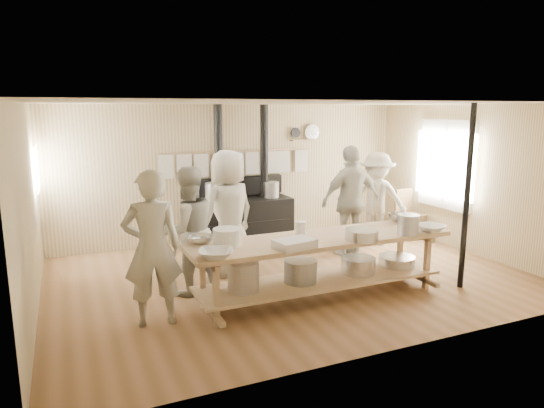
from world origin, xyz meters
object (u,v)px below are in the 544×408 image
object	(u,v)px
cook_far_left	(152,248)
cook_center	(229,213)
cook_left	(188,231)
chair	(409,224)
cook_right	(351,201)
stove	(243,216)
roasting_pan	(295,244)
prep_table	(320,261)
cook_by_window	(376,199)

from	to	relation	value
cook_far_left	cook_center	size ratio (longest dim) A/B	0.97
cook_center	cook_left	bearing A→B (deg)	12.57
cook_center	chair	size ratio (longest dim) A/B	2.01
cook_right	stove	bearing A→B (deg)	-44.54
cook_center	roasting_pan	bearing A→B (deg)	75.68
prep_table	cook_right	distance (m)	2.20
cook_right	roasting_pan	bearing A→B (deg)	43.28
stove	chair	distance (m)	3.31
cook_left	cook_by_window	size ratio (longest dim) A/B	1.02
stove	chair	world-z (taller)	stove
cook_far_left	cook_left	xyz separation A→B (m)	(0.62, 0.81, -0.04)
cook_center	cook_right	distance (m)	2.28
cook_center	cook_right	size ratio (longest dim) A/B	1.01
cook_left	roasting_pan	world-z (taller)	cook_left
prep_table	cook_far_left	xyz separation A→B (m)	(-2.19, 0.07, 0.41)
stove	cook_right	bearing A→B (deg)	-44.53
stove	roasting_pan	xyz separation A→B (m)	(-0.55, -3.35, 0.38)
stove	cook_left	world-z (taller)	stove
cook_right	cook_by_window	size ratio (longest dim) A/B	1.10
stove	cook_left	size ratio (longest dim) A/B	1.47
cook_center	prep_table	bearing A→B (deg)	96.70
stove	cook_center	world-z (taller)	stove
stove	cook_left	xyz separation A→B (m)	(-1.57, -2.14, 0.36)
prep_table	roasting_pan	distance (m)	0.74
prep_table	roasting_pan	size ratio (longest dim) A/B	7.46
stove	cook_far_left	xyz separation A→B (m)	(-2.19, -2.94, 0.41)
cook_right	cook_by_window	distance (m)	0.83
cook_center	roasting_pan	world-z (taller)	cook_center
cook_center	roasting_pan	distance (m)	1.77
cook_far_left	cook_left	distance (m)	1.02
cook_far_left	stove	bearing A→B (deg)	-122.66
cook_far_left	roasting_pan	xyz separation A→B (m)	(1.64, -0.40, -0.03)
stove	chair	xyz separation A→B (m)	(3.15, -0.98, -0.24)
cook_left	roasting_pan	size ratio (longest dim) A/B	3.67
stove	roasting_pan	distance (m)	3.41
prep_table	roasting_pan	world-z (taller)	roasting_pan
stove	prep_table	bearing A→B (deg)	-90.04
stove	prep_table	xyz separation A→B (m)	(-0.00, -3.02, -0.00)
stove	chair	size ratio (longest dim) A/B	2.72
prep_table	chair	xyz separation A→B (m)	(3.16, 2.04, -0.24)
stove	cook_far_left	bearing A→B (deg)	-126.63
prep_table	cook_left	distance (m)	1.84
cook_right	chair	world-z (taller)	cook_right
cook_left	cook_right	distance (m)	3.12
cook_far_left	cook_by_window	bearing A→B (deg)	-153.66
stove	prep_table	distance (m)	3.02
cook_left	cook_by_window	bearing A→B (deg)	-176.01
stove	cook_far_left	world-z (taller)	stove
chair	cook_far_left	bearing A→B (deg)	-168.88
cook_far_left	chair	world-z (taller)	cook_far_left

